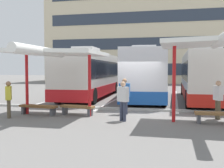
{
  "coord_description": "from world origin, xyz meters",
  "views": [
    {
      "loc": [
        1.87,
        -12.98,
        2.1
      ],
      "look_at": [
        -1.71,
        2.84,
        1.23
      ],
      "focal_mm": 43.81,
      "sensor_mm": 36.0,
      "label": 1
    }
  ],
  "objects_px": {
    "waiting_passenger_3": "(9,97)",
    "coach_bus_2": "(204,77)",
    "bench_1": "(77,108)",
    "waiting_shelter_1": "(218,43)",
    "bench_0": "(38,108)",
    "waiting_passenger_1": "(218,97)",
    "bench_2": "(215,115)",
    "waiting_passenger_0": "(123,98)",
    "waiting_passenger_2": "(124,94)",
    "coach_bus_0": "(91,75)",
    "coach_bus_1": "(145,75)",
    "waiting_shelter_0": "(54,54)"
  },
  "relations": [
    {
      "from": "coach_bus_0",
      "to": "waiting_passenger_2",
      "type": "distance_m",
      "value": 7.94
    },
    {
      "from": "coach_bus_2",
      "to": "bench_1",
      "type": "bearing_deg",
      "value": -130.07
    },
    {
      "from": "bench_1",
      "to": "waiting_passenger_0",
      "type": "bearing_deg",
      "value": -22.5
    },
    {
      "from": "coach_bus_1",
      "to": "bench_0",
      "type": "xyz_separation_m",
      "value": [
        -4.03,
        -8.37,
        -1.36
      ]
    },
    {
      "from": "coach_bus_0",
      "to": "bench_1",
      "type": "xyz_separation_m",
      "value": [
        1.69,
        -7.71,
        -1.35
      ]
    },
    {
      "from": "bench_1",
      "to": "bench_0",
      "type": "bearing_deg",
      "value": -170.66
    },
    {
      "from": "bench_0",
      "to": "waiting_passenger_1",
      "type": "bearing_deg",
      "value": 4.61
    },
    {
      "from": "coach_bus_0",
      "to": "waiting_passenger_1",
      "type": "bearing_deg",
      "value": -43.33
    },
    {
      "from": "bench_1",
      "to": "waiting_shelter_1",
      "type": "bearing_deg",
      "value": -8.94
    },
    {
      "from": "waiting_shelter_0",
      "to": "waiting_shelter_1",
      "type": "xyz_separation_m",
      "value": [
        6.78,
        -0.48,
        0.26
      ]
    },
    {
      "from": "bench_2",
      "to": "waiting_passenger_0",
      "type": "relative_size",
      "value": 0.96
    },
    {
      "from": "coach_bus_2",
      "to": "waiting_passenger_1",
      "type": "xyz_separation_m",
      "value": [
        -0.13,
        -7.1,
        -0.67
      ]
    },
    {
      "from": "bench_1",
      "to": "waiting_passenger_0",
      "type": "distance_m",
      "value": 2.56
    },
    {
      "from": "coach_bus_0",
      "to": "waiting_shelter_0",
      "type": "relative_size",
      "value": 2.09
    },
    {
      "from": "waiting_passenger_1",
      "to": "waiting_passenger_3",
      "type": "height_order",
      "value": "waiting_passenger_1"
    },
    {
      "from": "waiting_shelter_0",
      "to": "waiting_passenger_0",
      "type": "relative_size",
      "value": 3.26
    },
    {
      "from": "waiting_shelter_1",
      "to": "coach_bus_2",
      "type": "bearing_deg",
      "value": 87.43
    },
    {
      "from": "waiting_shelter_1",
      "to": "bench_2",
      "type": "distance_m",
      "value": 2.75
    },
    {
      "from": "waiting_passenger_1",
      "to": "coach_bus_1",
      "type": "bearing_deg",
      "value": 116.72
    },
    {
      "from": "bench_2",
      "to": "bench_0",
      "type": "bearing_deg",
      "value": 177.14
    },
    {
      "from": "coach_bus_0",
      "to": "waiting_passenger_2",
      "type": "xyz_separation_m",
      "value": [
        3.75,
        -6.96,
        -0.71
      ]
    },
    {
      "from": "bench_1",
      "to": "waiting_passenger_1",
      "type": "distance_m",
      "value": 6.16
    },
    {
      "from": "coach_bus_1",
      "to": "waiting_shelter_0",
      "type": "height_order",
      "value": "coach_bus_1"
    },
    {
      "from": "bench_2",
      "to": "waiting_passenger_0",
      "type": "distance_m",
      "value": 3.64
    },
    {
      "from": "coach_bus_2",
      "to": "waiting_shelter_0",
      "type": "height_order",
      "value": "coach_bus_2"
    },
    {
      "from": "coach_bus_0",
      "to": "waiting_passenger_3",
      "type": "distance_m",
      "value": 9.11
    },
    {
      "from": "waiting_shelter_1",
      "to": "bench_2",
      "type": "xyz_separation_m",
      "value": [
        0.0,
        0.24,
        -2.73
      ]
    },
    {
      "from": "coach_bus_0",
      "to": "bench_0",
      "type": "xyz_separation_m",
      "value": [
        -0.11,
        -8.01,
        -1.34
      ]
    },
    {
      "from": "bench_0",
      "to": "waiting_shelter_1",
      "type": "bearing_deg",
      "value": -4.68
    },
    {
      "from": "coach_bus_1",
      "to": "bench_0",
      "type": "distance_m",
      "value": 9.39
    },
    {
      "from": "waiting_shelter_0",
      "to": "waiting_passenger_2",
      "type": "relative_size",
      "value": 3.14
    },
    {
      "from": "coach_bus_1",
      "to": "waiting_passenger_2",
      "type": "bearing_deg",
      "value": -91.36
    },
    {
      "from": "bench_0",
      "to": "waiting_passenger_3",
      "type": "relative_size",
      "value": 1.19
    },
    {
      "from": "waiting_passenger_2",
      "to": "waiting_passenger_3",
      "type": "distance_m",
      "value": 5.14
    },
    {
      "from": "waiting_passenger_2",
      "to": "bench_1",
      "type": "bearing_deg",
      "value": -160.04
    },
    {
      "from": "coach_bus_0",
      "to": "waiting_passenger_2",
      "type": "height_order",
      "value": "coach_bus_0"
    },
    {
      "from": "waiting_shelter_1",
      "to": "waiting_passenger_2",
      "type": "xyz_separation_m",
      "value": [
        -3.82,
        1.67,
        -2.09
      ]
    },
    {
      "from": "bench_0",
      "to": "waiting_passenger_0",
      "type": "xyz_separation_m",
      "value": [
        4.1,
        -0.66,
        0.59
      ]
    },
    {
      "from": "coach_bus_0",
      "to": "bench_1",
      "type": "distance_m",
      "value": 8.01
    },
    {
      "from": "bench_0",
      "to": "bench_1",
      "type": "relative_size",
      "value": 1.16
    },
    {
      "from": "coach_bus_0",
      "to": "coach_bus_1",
      "type": "xyz_separation_m",
      "value": [
        3.92,
        0.36,
        0.02
      ]
    },
    {
      "from": "coach_bus_2",
      "to": "waiting_shelter_1",
      "type": "distance_m",
      "value": 8.5
    },
    {
      "from": "waiting_shelter_0",
      "to": "bench_2",
      "type": "bearing_deg",
      "value": -1.99
    },
    {
      "from": "waiting_passenger_3",
      "to": "coach_bus_2",
      "type": "bearing_deg",
      "value": 44.52
    },
    {
      "from": "bench_1",
      "to": "waiting_passenger_3",
      "type": "height_order",
      "value": "waiting_passenger_3"
    },
    {
      "from": "waiting_passenger_0",
      "to": "waiting_shelter_0",
      "type": "bearing_deg",
      "value": 170.97
    },
    {
      "from": "coach_bus_1",
      "to": "waiting_shelter_0",
      "type": "distance_m",
      "value": 9.14
    },
    {
      "from": "bench_1",
      "to": "waiting_passenger_0",
      "type": "xyz_separation_m",
      "value": [
        2.3,
        -0.95,
        0.59
      ]
    },
    {
      "from": "waiting_shelter_1",
      "to": "waiting_shelter_0",
      "type": "bearing_deg",
      "value": 175.95
    },
    {
      "from": "waiting_passenger_0",
      "to": "waiting_passenger_1",
      "type": "xyz_separation_m",
      "value": [
        3.82,
        1.3,
        0.01
      ]
    }
  ]
}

